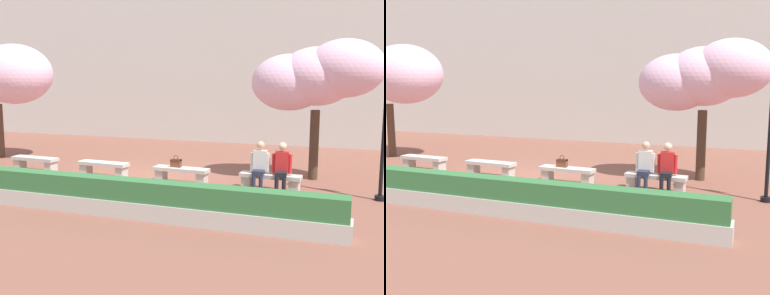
{
  "view_description": "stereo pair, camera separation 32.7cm",
  "coord_description": "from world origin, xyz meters",
  "views": [
    {
      "loc": [
        5.79,
        -11.37,
        2.85
      ],
      "look_at": [
        1.5,
        0.2,
        1.0
      ],
      "focal_mm": 42.0,
      "sensor_mm": 36.0,
      "label": 1
    },
    {
      "loc": [
        6.1,
        -11.25,
        2.85
      ],
      "look_at": [
        1.5,
        0.2,
        1.0
      ],
      "focal_mm": 42.0,
      "sensor_mm": 36.0,
      "label": 2
    }
  ],
  "objects": [
    {
      "name": "ground_plane",
      "position": [
        0.0,
        0.0,
        0.0
      ],
      "size": [
        100.0,
        100.0,
        0.0
      ],
      "primitive_type": "plane",
      "color": "brown"
    },
    {
      "name": "building_facade",
      "position": [
        0.0,
        10.4,
        4.84
      ],
      "size": [
        28.0,
        4.0,
        9.68
      ],
      "primitive_type": "cube",
      "color": "beige",
      "rests_on": "ground"
    },
    {
      "name": "stone_bench_west_end",
      "position": [
        -3.74,
        0.0,
        0.3
      ],
      "size": [
        1.6,
        0.48,
        0.45
      ],
      "color": "#BCB7AD",
      "rests_on": "ground"
    },
    {
      "name": "stone_bench_near_west",
      "position": [
        -1.25,
        0.0,
        0.3
      ],
      "size": [
        1.6,
        0.48,
        0.45
      ],
      "color": "#BCB7AD",
      "rests_on": "ground"
    },
    {
      "name": "stone_bench_center",
      "position": [
        1.25,
        0.0,
        0.3
      ],
      "size": [
        1.6,
        0.48,
        0.45
      ],
      "color": "#BCB7AD",
      "rests_on": "ground"
    },
    {
      "name": "stone_bench_near_east",
      "position": [
        3.74,
        0.0,
        0.3
      ],
      "size": [
        1.6,
        0.48,
        0.45
      ],
      "color": "#BCB7AD",
      "rests_on": "ground"
    },
    {
      "name": "person_seated_left",
      "position": [
        3.46,
        -0.05,
        0.7
      ],
      "size": [
        0.51,
        0.69,
        1.29
      ],
      "color": "black",
      "rests_on": "ground"
    },
    {
      "name": "person_seated_right",
      "position": [
        4.03,
        -0.05,
        0.7
      ],
      "size": [
        0.51,
        0.7,
        1.29
      ],
      "color": "black",
      "rests_on": "ground"
    },
    {
      "name": "handbag",
      "position": [
        1.08,
        0.02,
        0.58
      ],
      "size": [
        0.3,
        0.15,
        0.34
      ],
      "color": "brown",
      "rests_on": "stone_bench_center"
    },
    {
      "name": "cherry_tree_main",
      "position": [
        4.61,
        1.74,
        2.95
      ],
      "size": [
        3.64,
        2.24,
        3.96
      ],
      "color": "#473323",
      "rests_on": "ground"
    },
    {
      "name": "cherry_tree_secondary",
      "position": [
        -6.59,
        1.77,
        3.07
      ],
      "size": [
        4.37,
        2.66,
        4.14
      ],
      "color": "#513828",
      "rests_on": "ground"
    },
    {
      "name": "planter_hedge_foreground",
      "position": [
        0.0,
        -3.21,
        0.39
      ],
      "size": [
        11.62,
        0.5,
        0.8
      ],
      "color": "#BCB7AD",
      "rests_on": "ground"
    }
  ]
}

